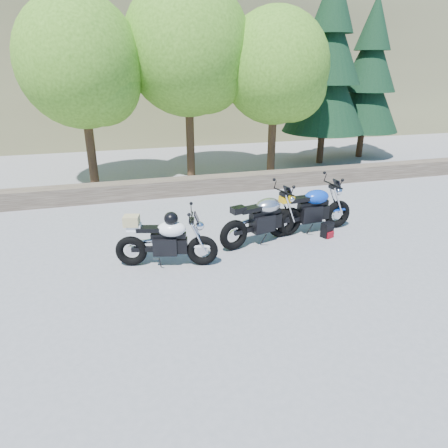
{
  "coord_description": "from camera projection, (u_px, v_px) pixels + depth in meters",
  "views": [
    {
      "loc": [
        -1.77,
        -6.16,
        3.74
      ],
      "look_at": [
        0.2,
        1.0,
        0.75
      ],
      "focal_mm": 32.0,
      "sensor_mm": 36.0,
      "label": 1
    }
  ],
  "objects": [
    {
      "name": "tree_decid_right",
      "position": [
        279.0,
        72.0,
        13.15
      ],
      "size": [
        3.54,
        3.54,
        5.41
      ],
      "color": "#382314",
      "rests_on": "ground"
    },
    {
      "name": "tree_decid_mid",
      "position": [
        191.0,
        54.0,
        12.8
      ],
      "size": [
        4.08,
        4.08,
        6.24
      ],
      "color": "#382314",
      "rests_on": "ground"
    },
    {
      "name": "silver_bike",
      "position": [
        264.0,
        219.0,
        8.82
      ],
      "size": [
        2.17,
        0.87,
        1.11
      ],
      "rotation": [
        0.0,
        0.0,
        0.27
      ],
      "color": "black",
      "rests_on": "ground"
    },
    {
      "name": "blue_bike",
      "position": [
        311.0,
        210.0,
        9.36
      ],
      "size": [
        2.24,
        0.71,
        1.13
      ],
      "rotation": [
        0.0,
        0.0,
        0.11
      ],
      "color": "black",
      "rests_on": "ground"
    },
    {
      "name": "stone_wall",
      "position": [
        179.0,
        187.0,
        12.17
      ],
      "size": [
        22.0,
        0.55,
        0.5
      ],
      "primitive_type": "cube",
      "color": "#473B2F",
      "rests_on": "ground"
    },
    {
      "name": "white_bike",
      "position": [
        166.0,
        240.0,
        7.78
      ],
      "size": [
        2.0,
        0.77,
        1.12
      ],
      "rotation": [
        0.0,
        0.0,
        -0.25
      ],
      "color": "black",
      "rests_on": "ground"
    },
    {
      "name": "hillside",
      "position": [
        165.0,
        10.0,
        30.32
      ],
      "size": [
        80.0,
        30.0,
        15.0
      ],
      "primitive_type": "cube",
      "color": "brown",
      "rests_on": "ground"
    },
    {
      "name": "conifer_near",
      "position": [
        328.0,
        65.0,
        14.83
      ],
      "size": [
        3.17,
        3.17,
        7.06
      ],
      "color": "#382314",
      "rests_on": "ground"
    },
    {
      "name": "ground",
      "position": [
        228.0,
        282.0,
        7.35
      ],
      "size": [
        90.0,
        90.0,
        0.0
      ],
      "primitive_type": "plane",
      "color": "gray",
      "rests_on": "ground"
    },
    {
      "name": "conifer_far",
      "position": [
        369.0,
        76.0,
        16.06
      ],
      "size": [
        2.82,
        2.82,
        6.27
      ],
      "color": "#382314",
      "rests_on": "ground"
    },
    {
      "name": "backpack",
      "position": [
        327.0,
        230.0,
        9.21
      ],
      "size": [
        0.31,
        0.29,
        0.35
      ],
      "rotation": [
        0.0,
        0.0,
        0.36
      ],
      "color": "black",
      "rests_on": "ground"
    },
    {
      "name": "tree_decid_left",
      "position": [
        84.0,
        68.0,
        11.78
      ],
      "size": [
        3.67,
        3.67,
        5.62
      ],
      "color": "#382314",
      "rests_on": "ground"
    }
  ]
}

